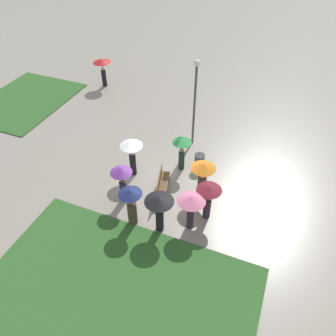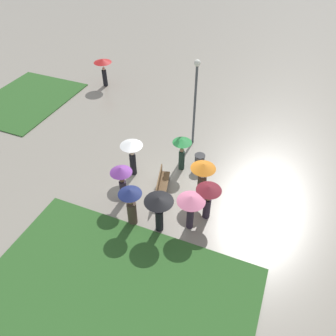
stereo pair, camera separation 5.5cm
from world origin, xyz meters
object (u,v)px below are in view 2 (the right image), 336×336
crowd_person_navy (131,202)px  lone_walker_mid_plaza (103,65)px  lamp_post (195,93)px  crowd_person_green (182,148)px  crowd_person_maroon (208,195)px  park_bench (161,185)px  crowd_person_purple (122,177)px  crowd_person_black (159,207)px  crowd_person_white (132,150)px  crowd_person_pink (191,203)px  trash_bin (199,162)px  crowd_person_orange (203,174)px

crowd_person_navy → lone_walker_mid_plaza: size_ratio=1.00×
lamp_post → crowd_person_green: (-2.22, -0.18, -1.72)m
crowd_person_maroon → park_bench: bearing=-135.4°
crowd_person_purple → crowd_person_black: bearing=-9.2°
park_bench → crowd_person_white: crowd_person_white is taller
crowd_person_pink → crowd_person_purple: bearing=-123.7°
crowd_person_black → crowd_person_green: bearing=144.1°
crowd_person_maroon → lone_walker_mid_plaza: 13.24m
crowd_person_purple → lone_walker_mid_plaza: 11.10m
crowd_person_navy → crowd_person_white: (2.73, 1.34, 0.23)m
trash_bin → crowd_person_purple: bearing=143.9°
lamp_post → trash_bin: size_ratio=5.86×
crowd_person_white → lone_walker_mid_plaza: bearing=-30.7°
lamp_post → crowd_person_purple: lamp_post is taller
trash_bin → lone_walker_mid_plaza: size_ratio=0.42×
trash_bin → crowd_person_black: 4.35m
crowd_person_orange → crowd_person_maroon: bearing=153.0°
lamp_post → crowd_person_green: bearing=-175.4°
crowd_person_pink → lone_walker_mid_plaza: lone_walker_mid_plaza is taller
park_bench → crowd_person_pink: bearing=-141.4°
park_bench → crowd_person_black: 2.26m
crowd_person_maroon → crowd_person_green: (2.50, 2.06, -0.01)m
trash_bin → crowd_person_orange: size_ratio=0.42×
lamp_post → crowd_person_white: 4.20m
crowd_person_black → crowd_person_white: crowd_person_white is taller
trash_bin → crowd_person_white: (-1.60, 2.82, 1.05)m
trash_bin → crowd_person_pink: size_ratio=0.45×
park_bench → lone_walker_mid_plaza: (8.09, 7.68, 1.01)m
trash_bin → crowd_person_green: 1.24m
crowd_person_maroon → crowd_person_black: crowd_person_black is taller
park_bench → crowd_person_orange: crowd_person_orange is taller
crowd_person_green → crowd_person_navy: size_ratio=0.94×
crowd_person_maroon → crowd_person_purple: crowd_person_purple is taller
crowd_person_purple → lamp_post: bearing=88.6°
lamp_post → crowd_person_purple: size_ratio=2.46×
crowd_person_maroon → crowd_person_navy: 3.10m
crowd_person_black → crowd_person_navy: bearing=-128.4°
crowd_person_orange → crowd_person_green: size_ratio=1.06×
lamp_post → crowd_person_black: size_ratio=2.55×
crowd_person_orange → lone_walker_mid_plaza: 12.09m
crowd_person_maroon → crowd_person_purple: 3.71m
crowd_person_navy → lamp_post: bearing=-163.7°
crowd_person_pink → crowd_person_black: crowd_person_black is taller
crowd_person_white → trash_bin: bearing=-129.7°
lone_walker_mid_plaza → crowd_person_orange: bearing=20.4°
trash_bin → crowd_person_purple: size_ratio=0.42×
crowd_person_pink → crowd_person_purple: crowd_person_purple is taller
crowd_person_orange → crowd_person_white: bearing=31.8°
park_bench → lamp_post: (4.14, -0.08, 2.51)m
lamp_post → crowd_person_maroon: size_ratio=2.65×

